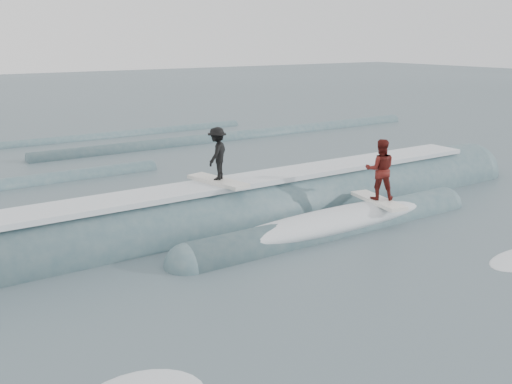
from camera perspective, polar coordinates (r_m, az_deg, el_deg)
ground at (r=11.87m, az=14.71°, el=-10.87°), size 160.00×160.00×0.00m
breaking_wave at (r=16.27m, az=-0.62°, el=-2.94°), size 23.16×3.94×2.32m
surfer_black at (r=15.60m, az=-3.88°, el=3.50°), size 1.06×2.07×1.55m
surfer_red at (r=16.43m, az=12.28°, el=1.90°), size 1.06×2.06×1.82m
far_swells at (r=26.29m, az=-15.71°, el=3.48°), size 40.03×8.65×0.80m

